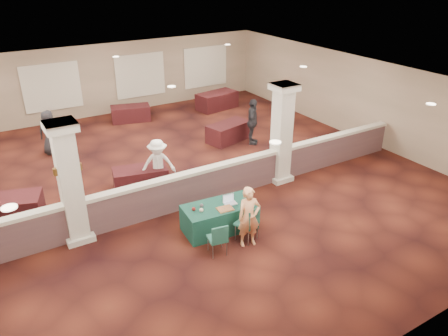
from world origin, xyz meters
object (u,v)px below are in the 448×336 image
far_table_front_left (6,210)px  woman (249,217)px  far_table_front_center (141,178)px  attendee_b (158,164)px  conf_chair_side (218,237)px  attendee_c (252,122)px  far_table_front_right (229,132)px  far_table_back_right (217,101)px  far_table_back_center (131,113)px  conf_chair_main (250,221)px  near_table (219,217)px  attendee_d (50,133)px

far_table_front_left → woman: bearing=-40.0°
far_table_front_center → attendee_b: bearing=-31.1°
conf_chair_side → attendee_c: (4.73, 5.46, 0.39)m
far_table_front_center → attendee_b: 0.75m
far_table_front_center → far_table_front_right: far_table_front_right is taller
conf_chair_side → far_table_back_right: (5.80, 10.01, -0.12)m
far_table_back_center → conf_chair_main: bearing=-93.6°
woman → far_table_front_left: (-5.08, 4.26, -0.42)m
conf_chair_side → far_table_front_right: (4.13, 6.22, -0.15)m
far_table_front_right → far_table_back_right: far_table_back_right is taller
conf_chair_main → far_table_back_center: size_ratio=0.59×
conf_chair_side → far_table_back_right: 11.57m
far_table_front_center → far_table_front_right: size_ratio=0.94×
far_table_front_left → far_table_front_right: size_ratio=1.06×
near_table → attendee_b: 3.06m
near_table → far_table_front_left: bearing=150.5°
woman → attendee_b: 4.03m
far_table_back_right → near_table: bearing=-120.0°
conf_chair_main → far_table_front_left: conf_chair_main is taller
near_table → far_table_back_right: 10.44m
far_table_back_right → attendee_c: 4.69m
far_table_back_center → far_table_front_center: bearing=-107.5°
far_table_front_left → attendee_d: bearing=63.9°
woman → far_table_back_center: woman is taller
conf_chair_side → far_table_back_right: conf_chair_side is taller
conf_chair_side → far_table_back_center: 10.59m
woman → far_table_back_center: size_ratio=0.96×
near_table → far_table_front_left: far_table_front_left is taller
far_table_front_center → conf_chair_main: bearing=-72.4°
conf_chair_main → far_table_front_left: 6.65m
woman → far_table_back_center: 10.50m
far_table_front_center → far_table_front_left: bearing=180.0°
far_table_back_right → far_table_front_right: bearing=-113.8°
far_table_front_left → far_table_front_right: far_table_front_left is taller
woman → attendee_b: size_ratio=0.99×
far_table_front_left → attendee_c: attendee_c is taller
conf_chair_main → woman: 0.27m
conf_chair_side → conf_chair_main: bearing=16.9°
conf_chair_side → attendee_c: bearing=59.3°
far_table_back_right → attendee_d: bearing=-169.1°
conf_chair_main → conf_chair_side: conf_chair_main is taller
conf_chair_main → far_table_front_center: size_ratio=0.59×
far_table_back_center → attendee_d: attendee_d is taller
far_table_front_right → attendee_d: 6.69m
far_table_back_center → attendee_b: bearing=-102.7°
far_table_back_center → attendee_c: (3.11, -5.00, 0.56)m
conf_chair_main → far_table_front_left: size_ratio=0.53×
attendee_b → near_table: bearing=-60.8°
woman → far_table_front_center: (-1.21, 4.26, -0.46)m
far_table_front_center → far_table_back_right: (6.14, 5.74, 0.06)m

